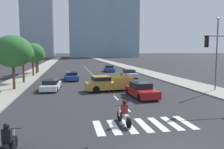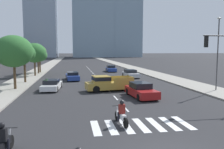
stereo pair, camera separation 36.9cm
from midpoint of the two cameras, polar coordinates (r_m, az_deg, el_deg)
name	(u,v)px [view 1 (the left image)]	position (r m, az deg, el deg)	size (l,w,h in m)	color
sidewalk_east	(156,75)	(41.65, 10.73, -0.10)	(4.00, 260.00, 0.15)	gray
sidewalk_west	(26,78)	(39.37, -21.02, -0.74)	(4.00, 260.00, 0.15)	gray
crosswalk_near	(144,125)	(13.94, 7.16, -12.45)	(5.85, 2.65, 0.01)	silver
lane_divider_center	(93,75)	(41.01, -4.99, -0.21)	(0.14, 50.00, 0.01)	silver
motorcycle_trailing	(8,143)	(10.78, -25.62, -15.35)	(0.70, 2.12, 1.49)	black
motorcycle_third	(124,115)	(13.82, 2.24, -10.05)	(0.70, 2.11, 1.49)	black
pickup_truck	(108,84)	(25.01, -1.38, -2.28)	(5.71, 2.62, 1.67)	#B28E38
sedan_blue_0	(71,76)	(34.76, -10.52, -0.44)	(2.15, 4.91, 1.25)	navy
sedan_silver_1	(129,74)	(37.73, 4.07, 0.16)	(2.10, 4.67, 1.29)	#B7BABF
sedan_blue_2	(109,69)	(48.27, -0.95, 1.45)	(1.93, 4.64, 1.31)	navy
sedan_white_3	(51,85)	(26.58, -15.42, -2.58)	(2.13, 4.78, 1.17)	silver
sedan_red_4	(141,90)	(21.85, 6.90, -4.00)	(2.23, 4.64, 1.39)	maroon
street_lamp_east	(217,49)	(27.02, 24.49, 5.96)	(0.50, 0.24, 7.79)	#3F3F42
street_tree_nearest	(13,51)	(27.38, -24.05, 5.33)	(4.18, 4.18, 5.98)	#4C3823
street_tree_second	(23,53)	(32.82, -21.82, 4.95)	(2.96, 2.96, 5.19)	#4C3823
street_tree_third	(32,53)	(41.12, -19.60, 5.14)	(3.93, 3.93, 5.58)	#4C3823
street_tree_fourth	(36,52)	(45.09, -18.84, 5.33)	(3.17, 3.17, 5.37)	#4C3823
street_tree_fifth	(38,55)	(47.39, -18.43, 4.61)	(2.98, 2.98, 4.66)	#4C3823
office_tower_center_skyline	(88,4)	(168.22, -6.00, 17.27)	(27.61, 25.33, 82.02)	#7A93A8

